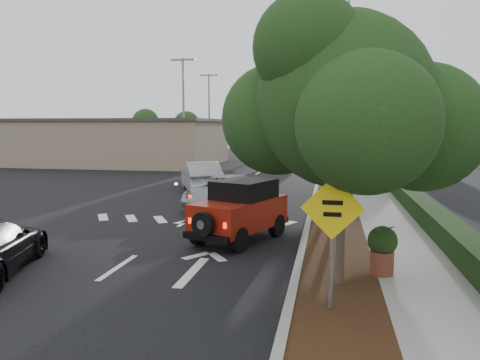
# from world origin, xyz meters

# --- Properties ---
(ground) EXTENTS (120.00, 120.00, 0.00)m
(ground) POSITION_xyz_m (0.00, 0.00, 0.00)
(ground) COLOR black
(ground) RESTS_ON ground
(curb) EXTENTS (0.20, 70.00, 0.15)m
(curb) POSITION_xyz_m (4.60, 12.00, 0.07)
(curb) COLOR #9E9B93
(curb) RESTS_ON ground
(planting_strip) EXTENTS (1.80, 70.00, 0.12)m
(planting_strip) POSITION_xyz_m (5.60, 12.00, 0.06)
(planting_strip) COLOR black
(planting_strip) RESTS_ON ground
(sidewalk) EXTENTS (2.00, 70.00, 0.12)m
(sidewalk) POSITION_xyz_m (7.50, 12.00, 0.06)
(sidewalk) COLOR gray
(sidewalk) RESTS_ON ground
(hedge) EXTENTS (0.80, 70.00, 0.80)m
(hedge) POSITION_xyz_m (8.90, 12.00, 0.40)
(hedge) COLOR black
(hedge) RESTS_ON ground
(commercial_building) EXTENTS (22.00, 12.00, 4.00)m
(commercial_building) POSITION_xyz_m (-16.00, 30.00, 2.00)
(commercial_building) COLOR gray
(commercial_building) RESTS_ON ground
(transmission_tower) EXTENTS (7.00, 4.00, 28.00)m
(transmission_tower) POSITION_xyz_m (6.00, 48.00, 0.00)
(transmission_tower) COLOR slate
(transmission_tower) RESTS_ON ground
(street_tree_near) EXTENTS (3.80, 3.80, 5.92)m
(street_tree_near) POSITION_xyz_m (5.60, -0.50, 0.00)
(street_tree_near) COLOR black
(street_tree_near) RESTS_ON ground
(street_tree_mid) EXTENTS (3.20, 3.20, 5.32)m
(street_tree_mid) POSITION_xyz_m (5.60, 6.50, 0.00)
(street_tree_mid) COLOR black
(street_tree_mid) RESTS_ON ground
(street_tree_far) EXTENTS (3.40, 3.40, 5.62)m
(street_tree_far) POSITION_xyz_m (5.60, 13.00, 0.00)
(street_tree_far) COLOR black
(street_tree_far) RESTS_ON ground
(light_pole_a) EXTENTS (2.00, 0.22, 9.00)m
(light_pole_a) POSITION_xyz_m (-6.50, 26.00, 0.00)
(light_pole_a) COLOR slate
(light_pole_a) RESTS_ON ground
(light_pole_b) EXTENTS (2.00, 0.22, 9.00)m
(light_pole_b) POSITION_xyz_m (-7.50, 38.00, 0.00)
(light_pole_b) COLOR slate
(light_pole_b) RESTS_ON ground
(red_jeep) EXTENTS (2.82, 3.92, 1.92)m
(red_jeep) POSITION_xyz_m (2.62, 3.53, 0.97)
(red_jeep) COLOR black
(red_jeep) RESTS_ON ground
(silver_suv_ahead) EXTENTS (3.23, 5.39, 1.40)m
(silver_suv_ahead) POSITION_xyz_m (0.73, 9.21, 0.70)
(silver_suv_ahead) COLOR #979A9E
(silver_suv_ahead) RESTS_ON ground
(silver_sedan_oncoming) EXTENTS (3.62, 5.27, 1.65)m
(silver_sedan_oncoming) POSITION_xyz_m (-1.68, 13.93, 0.82)
(silver_sedan_oncoming) COLOR #9EA1A6
(silver_sedan_oncoming) RESTS_ON ground
(parked_suv) EXTENTS (5.17, 3.03, 1.65)m
(parked_suv) POSITION_xyz_m (-8.01, 25.57, 0.83)
(parked_suv) COLOR #94969B
(parked_suv) RESTS_ON ground
(speed_hump_sign) EXTENTS (1.21, 0.11, 2.57)m
(speed_hump_sign) POSITION_xyz_m (5.40, -2.05, 1.78)
(speed_hump_sign) COLOR slate
(speed_hump_sign) RESTS_ON ground
(terracotta_planter) EXTENTS (0.70, 0.70, 1.22)m
(terracotta_planter) POSITION_xyz_m (6.60, 0.37, 0.83)
(terracotta_planter) COLOR brown
(terracotta_planter) RESTS_ON ground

